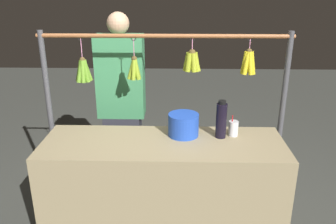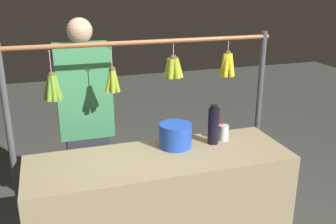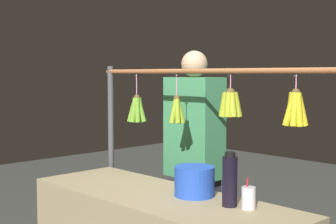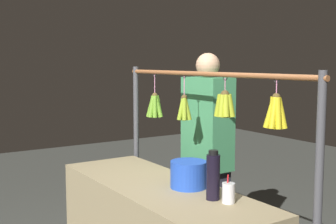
{
  "view_description": "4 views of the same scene",
  "coord_description": "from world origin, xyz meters",
  "px_view_note": "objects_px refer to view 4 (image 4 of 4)",
  "views": [
    {
      "loc": [
        -0.1,
        2.26,
        1.95
      ],
      "look_at": [
        -0.04,
        0.0,
        1.11
      ],
      "focal_mm": 37.38,
      "sensor_mm": 36.0,
      "label": 1
    },
    {
      "loc": [
        0.66,
        2.2,
        1.98
      ],
      "look_at": [
        -0.05,
        0.0,
        1.19
      ],
      "focal_mm": 41.06,
      "sensor_mm": 36.0,
      "label": 2
    },
    {
      "loc": [
        -1.98,
        1.83,
        1.57
      ],
      "look_at": [
        -0.06,
        0.0,
        1.36
      ],
      "focal_mm": 52.0,
      "sensor_mm": 36.0,
      "label": 3
    },
    {
      "loc": [
        -2.33,
        1.47,
        1.66
      ],
      "look_at": [
        -0.1,
        0.0,
        1.36
      ],
      "focal_mm": 47.65,
      "sensor_mm": 36.0,
      "label": 4
    }
  ],
  "objects_px": {
    "vendor_person": "(207,164)",
    "blue_bucket": "(189,174)",
    "drink_cup": "(228,193)",
    "water_bottle": "(213,176)"
  },
  "relations": [
    {
      "from": "drink_cup",
      "to": "water_bottle",
      "type": "bearing_deg",
      "value": 17.99
    },
    {
      "from": "water_bottle",
      "to": "blue_bucket",
      "type": "distance_m",
      "value": 0.28
    },
    {
      "from": "vendor_person",
      "to": "water_bottle",
      "type": "bearing_deg",
      "value": 143.57
    },
    {
      "from": "blue_bucket",
      "to": "drink_cup",
      "type": "bearing_deg",
      "value": -179.3
    },
    {
      "from": "water_bottle",
      "to": "blue_bucket",
      "type": "height_order",
      "value": "water_bottle"
    },
    {
      "from": "blue_bucket",
      "to": "vendor_person",
      "type": "height_order",
      "value": "vendor_person"
    },
    {
      "from": "blue_bucket",
      "to": "vendor_person",
      "type": "bearing_deg",
      "value": -46.6
    },
    {
      "from": "blue_bucket",
      "to": "drink_cup",
      "type": "distance_m",
      "value": 0.37
    },
    {
      "from": "blue_bucket",
      "to": "vendor_person",
      "type": "xyz_separation_m",
      "value": [
        0.55,
        -0.58,
        -0.11
      ]
    },
    {
      "from": "vendor_person",
      "to": "blue_bucket",
      "type": "bearing_deg",
      "value": 133.4
    }
  ]
}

